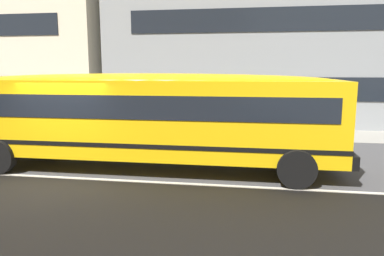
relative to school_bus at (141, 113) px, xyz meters
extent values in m
plane|color=#424244|center=(-1.80, -1.28, -1.62)|extent=(400.00, 400.00, 0.00)
cube|color=gray|center=(-1.80, 6.34, -1.62)|extent=(120.00, 3.00, 0.01)
cube|color=silver|center=(-1.80, -1.28, -1.62)|extent=(110.00, 0.16, 0.01)
cube|color=yellow|center=(0.24, 0.00, -0.11)|extent=(10.44, 2.39, 2.09)
cube|color=black|center=(5.53, 0.01, -0.98)|extent=(0.20, 2.37, 0.34)
cube|color=black|center=(0.24, 0.00, 0.27)|extent=(9.81, 2.43, 0.61)
cube|color=black|center=(0.24, 0.00, -0.72)|extent=(10.46, 2.43, 0.11)
ellipsoid|color=yellow|center=(0.24, 0.00, 0.94)|extent=(10.02, 2.20, 0.34)
cylinder|color=red|center=(-3.10, 1.35, -0.21)|extent=(0.42, 0.42, 0.03)
cylinder|color=black|center=(-3.73, 1.18, -1.15)|extent=(0.95, 0.27, 0.95)
cylinder|color=black|center=(4.20, -1.18, -1.15)|extent=(0.95, 0.27, 0.95)
cylinder|color=black|center=(4.20, 1.20, -1.15)|extent=(0.95, 0.27, 0.95)
cube|color=black|center=(5.66, 7.82, 0.30)|extent=(17.01, 0.04, 1.10)
cube|color=black|center=(5.66, 7.82, 3.50)|extent=(17.01, 0.04, 1.10)
camera|label=1|loc=(3.06, -9.89, 1.23)|focal=33.92mm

